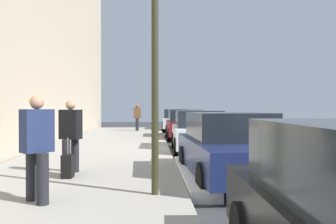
{
  "coord_description": "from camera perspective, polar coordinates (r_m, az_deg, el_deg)",
  "views": [
    {
      "loc": [
        13.34,
        -1.63,
        1.63
      ],
      "look_at": [
        2.17,
        -1.13,
        1.49
      ],
      "focal_mm": 39.29,
      "sensor_mm": 36.0,
      "label": 1
    }
  ],
  "objects": [
    {
      "name": "traffic_light_pole",
      "position": [
        6.4,
        -2.04,
        14.53
      ],
      "size": [
        0.35,
        0.26,
        4.45
      ],
      "color": "#2D2D19",
      "rests_on": "sidewalk"
    },
    {
      "name": "parked_car_silver",
      "position": [
        25.29,
        1.22,
        -1.27
      ],
      "size": [
        4.23,
        2.0,
        1.51
      ],
      "color": "black",
      "rests_on": "ground"
    },
    {
      "name": "pedestrian_navy_coat",
      "position": [
        6.06,
        -19.66,
        -4.9
      ],
      "size": [
        0.51,
        0.52,
        1.67
      ],
      "color": "black",
      "rests_on": "sidewalk"
    },
    {
      "name": "lane_stripe_centre",
      "position": [
        14.28,
        17.35,
        -5.86
      ],
      "size": [
        28.0,
        0.14,
        0.01
      ],
      "primitive_type": "cube",
      "color": "gold",
      "rests_on": "ground"
    },
    {
      "name": "snow_bank_curb",
      "position": [
        8.47,
        3.85,
        -9.61
      ],
      "size": [
        4.41,
        0.56,
        0.22
      ],
      "primitive_type": "cube",
      "color": "white",
      "rests_on": "ground"
    },
    {
      "name": "rolling_suitcase",
      "position": [
        8.08,
        -15.29,
        -8.07
      ],
      "size": [
        0.34,
        0.22,
        0.85
      ],
      "color": "black",
      "rests_on": "sidewalk"
    },
    {
      "name": "parked_car_white",
      "position": [
        13.44,
        4.78,
        -3.01
      ],
      "size": [
        4.19,
        1.98,
        1.51
      ],
      "color": "black",
      "rests_on": "ground"
    },
    {
      "name": "sidewalk",
      "position": [
        13.53,
        -9.66,
        -5.89
      ],
      "size": [
        28.0,
        4.6,
        0.15
      ],
      "primitive_type": "cube",
      "color": "gray",
      "rests_on": "ground"
    },
    {
      "name": "parked_car_maroon",
      "position": [
        18.94,
        2.62,
        -1.93
      ],
      "size": [
        4.53,
        1.93,
        1.51
      ],
      "color": "black",
      "rests_on": "ground"
    },
    {
      "name": "pedestrian_black_coat",
      "position": [
        8.53,
        -14.87,
        -3.36
      ],
      "size": [
        0.52,
        0.51,
        1.64
      ],
      "color": "black",
      "rests_on": "sidewalk"
    },
    {
      "name": "parked_car_navy",
      "position": [
        8.26,
        9.55,
        -5.34
      ],
      "size": [
        4.5,
        2.03,
        1.51
      ],
      "color": "black",
      "rests_on": "ground"
    },
    {
      "name": "pedestrian_brown_coat",
      "position": [
        23.51,
        -4.8,
        -0.7
      ],
      "size": [
        0.56,
        0.46,
        1.7
      ],
      "color": "black",
      "rests_on": "sidewalk"
    },
    {
      "name": "ground_plane",
      "position": [
        13.53,
        4.42,
        -6.2
      ],
      "size": [
        56.0,
        56.0,
        0.0
      ],
      "primitive_type": "plane",
      "color": "#333335"
    }
  ]
}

